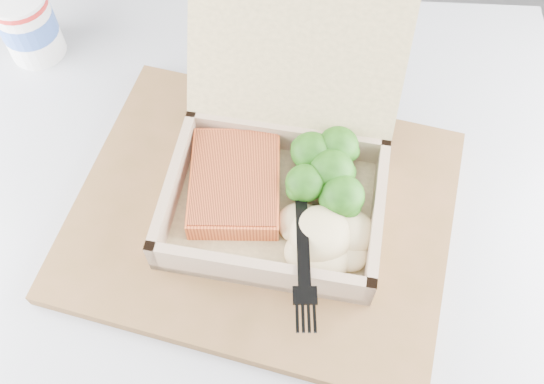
{
  "coord_description": "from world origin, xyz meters",
  "views": [
    {
      "loc": [
        0.67,
        -0.25,
        1.28
      ],
      "look_at": [
        0.68,
        0.06,
        0.76
      ],
      "focal_mm": 40.0,
      "sensor_mm": 36.0,
      "label": 1
    }
  ],
  "objects_px": {
    "takeout_container": "(281,155)",
    "paper_cup": "(27,24)",
    "serving_tray": "(263,213)",
    "cafe_table": "(244,305)"
  },
  "relations": [
    {
      "from": "serving_tray",
      "to": "takeout_container",
      "type": "relative_size",
      "value": 1.35
    },
    {
      "from": "cafe_table",
      "to": "serving_tray",
      "type": "relative_size",
      "value": 2.08
    },
    {
      "from": "serving_tray",
      "to": "takeout_container",
      "type": "distance_m",
      "value": 0.07
    },
    {
      "from": "takeout_container",
      "to": "paper_cup",
      "type": "height_order",
      "value": "takeout_container"
    },
    {
      "from": "cafe_table",
      "to": "serving_tray",
      "type": "xyz_separation_m",
      "value": [
        0.03,
        0.03,
        0.19
      ]
    },
    {
      "from": "takeout_container",
      "to": "paper_cup",
      "type": "bearing_deg",
      "value": 156.55
    },
    {
      "from": "cafe_table",
      "to": "takeout_container",
      "type": "height_order",
      "value": "takeout_container"
    },
    {
      "from": "takeout_container",
      "to": "cafe_table",
      "type": "bearing_deg",
      "value": -113.31
    },
    {
      "from": "serving_tray",
      "to": "takeout_container",
      "type": "bearing_deg",
      "value": 60.95
    },
    {
      "from": "serving_tray",
      "to": "paper_cup",
      "type": "height_order",
      "value": "paper_cup"
    }
  ]
}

